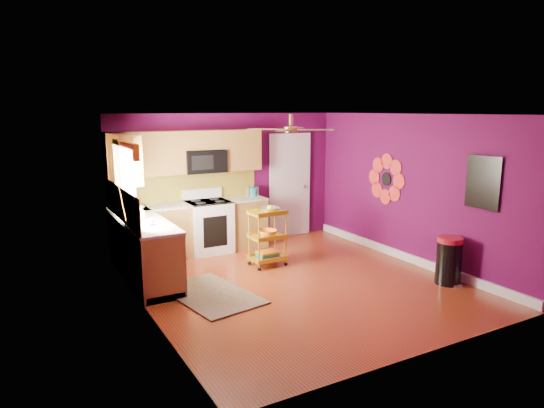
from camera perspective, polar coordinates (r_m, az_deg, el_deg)
ground at (r=7.41m, az=2.92°, el=-9.22°), size 5.00×5.00×0.00m
room_envelope at (r=7.03m, az=3.24°, el=3.41°), size 4.54×5.04×2.52m
lower_cabinets at (r=8.33m, az=-11.69°, el=-4.00°), size 2.81×2.31×0.94m
electric_range at (r=8.90m, az=-7.50°, el=-2.57°), size 0.76×0.66×1.13m
upper_cabinetry at (r=8.46m, az=-12.10°, el=5.61°), size 2.80×2.30×1.26m
left_window at (r=7.15m, az=-16.93°, el=3.92°), size 0.08×1.35×1.08m
panel_door at (r=9.88m, az=2.09°, el=2.08°), size 0.95×0.11×2.15m
right_wall_art at (r=8.19m, az=17.69°, el=2.66°), size 0.04×2.74×1.04m
ceiling_fan at (r=7.13m, az=2.24°, el=8.83°), size 1.01×1.01×0.26m
shag_rug at (r=6.98m, az=-7.21°, el=-10.50°), size 1.19×1.67×0.02m
rolling_cart at (r=8.03m, az=-0.50°, el=-3.65°), size 0.58×0.43×1.03m
trash_can at (r=7.72m, az=20.09°, el=-6.28°), size 0.46×0.46×0.71m
teal_kettle at (r=9.26m, az=-2.33°, el=1.46°), size 0.18×0.18×0.21m
toaster at (r=9.27m, az=-2.38°, el=1.51°), size 0.22×0.15×0.18m
soap_bottle_a at (r=7.53m, az=-15.16°, el=-1.02°), size 0.09×0.09×0.20m
soap_bottle_b at (r=7.52m, az=-15.05°, el=-1.20°), size 0.12×0.12×0.16m
counter_dish at (r=8.24m, az=-15.79°, el=-0.49°), size 0.29×0.29×0.07m
counter_cup at (r=7.12m, az=-14.23°, el=-2.08°), size 0.13×0.13×0.10m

